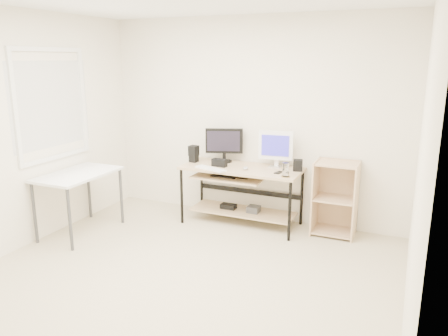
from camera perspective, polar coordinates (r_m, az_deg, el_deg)
room at (r=3.99m, az=-7.99°, el=3.07°), size 4.01×4.01×2.62m
desk at (r=5.54m, az=2.08°, el=-1.99°), size 1.50×0.65×0.75m
side_table at (r=5.49m, az=-18.50°, el=-1.44°), size 0.60×1.00×0.75m
shelf_unit at (r=5.41m, az=14.38°, el=-3.76°), size 0.50×0.40×0.90m
black_monitor at (r=5.69m, az=0.02°, el=3.29°), size 0.47×0.21×0.44m
white_imac at (r=5.45m, az=6.77°, el=2.83°), size 0.43×0.14×0.46m
keyboard at (r=5.36m, az=-1.76°, el=-0.09°), size 0.45×0.26×0.02m
mouse at (r=5.35m, az=2.84°, el=-0.02°), size 0.09×0.12×0.04m
center_speaker at (r=5.50m, az=-0.61°, el=0.69°), size 0.20×0.10×0.10m
speaker_left at (r=5.73m, az=-3.98°, el=1.91°), size 0.12×0.12×0.22m
speaker_right at (r=5.36m, az=9.61°, el=0.36°), size 0.14×0.14×0.14m
audio_controller at (r=5.79m, az=-3.84°, el=1.77°), size 0.10×0.09×0.18m
volume_puck at (r=5.54m, az=0.09°, el=0.42°), size 0.08×0.08×0.03m
smartphone at (r=5.23m, az=7.17°, el=-0.59°), size 0.10×0.14×0.01m
coaster at (r=5.07m, az=8.03°, el=-1.12°), size 0.12×0.12×0.01m
drinking_glass at (r=5.05m, az=8.06°, el=-0.21°), size 0.09×0.09×0.16m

